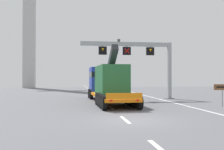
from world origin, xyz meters
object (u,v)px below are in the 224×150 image
object	(u,v)px
heavy_haul_truck_orange	(107,82)
bridge_pylon_distant	(29,10)
tourist_info_sign_brown	(223,89)
overhead_lane_gantry	(139,54)

from	to	relation	value
heavy_haul_truck_orange	bridge_pylon_distant	size ratio (longest dim) A/B	0.38
heavy_haul_truck_orange	tourist_info_sign_brown	size ratio (longest dim) A/B	7.54
overhead_lane_gantry	tourist_info_sign_brown	size ratio (longest dim) A/B	5.69
heavy_haul_truck_orange	overhead_lane_gantry	bearing A→B (deg)	31.06
overhead_lane_gantry	bridge_pylon_distant	xyz separation A→B (m)	(-18.27, 36.78, 13.74)
overhead_lane_gantry	heavy_haul_truck_orange	world-z (taller)	overhead_lane_gantry
heavy_haul_truck_orange	tourist_info_sign_brown	xyz separation A→B (m)	(9.09, -6.10, -0.56)
heavy_haul_truck_orange	bridge_pylon_distant	xyz separation A→B (m)	(-14.27, 39.18, 16.94)
tourist_info_sign_brown	bridge_pylon_distant	size ratio (longest dim) A/B	0.05
overhead_lane_gantry	tourist_info_sign_brown	distance (m)	10.60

